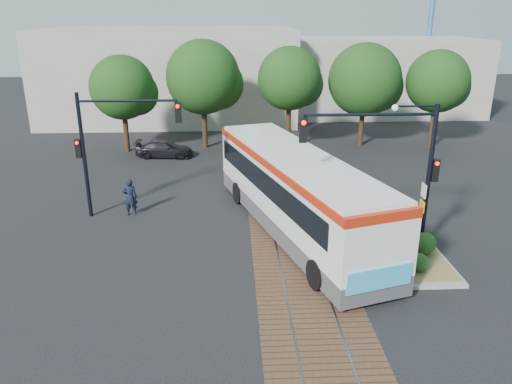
% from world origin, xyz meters
% --- Properties ---
extents(ground, '(120.00, 120.00, 0.00)m').
position_xyz_m(ground, '(0.00, 0.00, 0.00)').
color(ground, black).
rests_on(ground, ground).
extents(trackbed, '(3.60, 40.00, 0.02)m').
position_xyz_m(trackbed, '(0.00, 4.00, 0.01)').
color(trackbed, brown).
rests_on(trackbed, ground).
extents(tree_row, '(26.40, 5.60, 7.67)m').
position_xyz_m(tree_row, '(1.21, 16.42, 4.85)').
color(tree_row, '#382314').
rests_on(tree_row, ground).
extents(warehouses, '(40.00, 13.00, 8.00)m').
position_xyz_m(warehouses, '(-0.53, 28.75, 3.81)').
color(warehouses, '#ADA899').
rests_on(warehouses, ground).
extents(city_bus, '(6.65, 13.68, 3.60)m').
position_xyz_m(city_bus, '(0.24, 1.74, 2.01)').
color(city_bus, '#464648').
rests_on(city_bus, ground).
extents(traffic_island, '(2.20, 5.20, 1.13)m').
position_xyz_m(traffic_island, '(4.82, -0.90, 0.33)').
color(traffic_island, gray).
rests_on(traffic_island, ground).
extents(signal_pole_main, '(5.49, 0.46, 6.00)m').
position_xyz_m(signal_pole_main, '(3.86, -0.81, 4.16)').
color(signal_pole_main, black).
rests_on(signal_pole_main, ground).
extents(signal_pole_left, '(4.99, 0.34, 6.00)m').
position_xyz_m(signal_pole_left, '(-8.37, 4.00, 3.86)').
color(signal_pole_left, black).
rests_on(signal_pole_left, ground).
extents(officer, '(0.75, 0.57, 1.85)m').
position_xyz_m(officer, '(-7.54, 4.04, 0.92)').
color(officer, black).
rests_on(officer, ground).
extents(parked_car, '(4.02, 1.93, 1.13)m').
position_xyz_m(parked_car, '(-7.18, 14.38, 0.56)').
color(parked_car, black).
rests_on(parked_car, ground).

